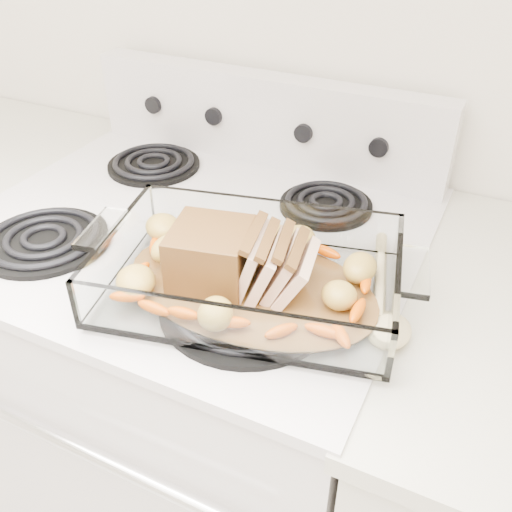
% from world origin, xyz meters
% --- Properties ---
extents(electric_range, '(0.78, 0.70, 1.12)m').
position_xyz_m(electric_range, '(0.00, 1.66, 0.48)').
color(electric_range, silver).
rests_on(electric_range, ground).
extents(baking_dish, '(0.41, 0.27, 0.08)m').
position_xyz_m(baking_dish, '(0.18, 1.52, 0.96)').
color(baking_dish, white).
rests_on(baking_dish, electric_range).
extents(pork_roast, '(0.21, 0.11, 0.09)m').
position_xyz_m(pork_roast, '(0.15, 1.52, 0.99)').
color(pork_roast, brown).
rests_on(pork_roast, baking_dish).
extents(roast_vegetables, '(0.32, 0.17, 0.04)m').
position_xyz_m(roast_vegetables, '(0.18, 1.56, 0.97)').
color(roast_vegetables, '#E04000').
rests_on(roast_vegetables, baking_dish).
extents(wooden_spoon, '(0.11, 0.26, 0.02)m').
position_xyz_m(wooden_spoon, '(0.37, 1.58, 0.94)').
color(wooden_spoon, '#E9D187').
rests_on(wooden_spoon, electric_range).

